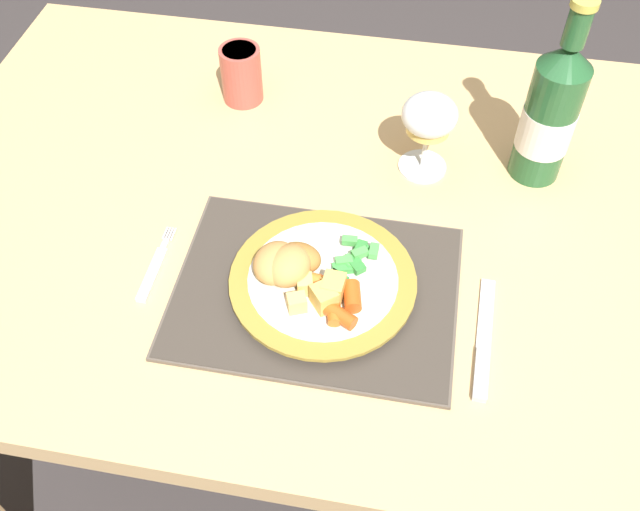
{
  "coord_description": "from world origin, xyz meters",
  "views": [
    {
      "loc": [
        0.05,
        -0.71,
        1.49
      ],
      "look_at": [
        -0.06,
        -0.13,
        0.78
      ],
      "focal_mm": 40.0,
      "sensor_mm": 36.0,
      "label": 1
    }
  ],
  "objects_px": {
    "dining_table": "(372,249)",
    "table_knife": "(483,348)",
    "bottle": "(550,113)",
    "wine_glass": "(429,119)",
    "dinner_plate": "(323,282)",
    "drinking_cup": "(241,73)",
    "fork": "(155,269)"
  },
  "relations": [
    {
      "from": "dinner_plate",
      "to": "dining_table",
      "type": "bearing_deg",
      "value": 72.45
    },
    {
      "from": "fork",
      "to": "table_knife",
      "type": "relative_size",
      "value": 0.71
    },
    {
      "from": "bottle",
      "to": "table_knife",
      "type": "bearing_deg",
      "value": -100.72
    },
    {
      "from": "fork",
      "to": "dining_table",
      "type": "bearing_deg",
      "value": 30.49
    },
    {
      "from": "dinner_plate",
      "to": "table_knife",
      "type": "xyz_separation_m",
      "value": [
        0.21,
        -0.05,
        -0.01
      ]
    },
    {
      "from": "dinner_plate",
      "to": "table_knife",
      "type": "distance_m",
      "value": 0.22
    },
    {
      "from": "drinking_cup",
      "to": "dining_table",
      "type": "bearing_deg",
      "value": -40.71
    },
    {
      "from": "dining_table",
      "to": "bottle",
      "type": "height_order",
      "value": "bottle"
    },
    {
      "from": "wine_glass",
      "to": "dining_table",
      "type": "bearing_deg",
      "value": -120.19
    },
    {
      "from": "fork",
      "to": "bottle",
      "type": "relative_size",
      "value": 0.46
    },
    {
      "from": "dinner_plate",
      "to": "fork",
      "type": "height_order",
      "value": "dinner_plate"
    },
    {
      "from": "table_knife",
      "to": "dining_table",
      "type": "bearing_deg",
      "value": 127.23
    },
    {
      "from": "dinner_plate",
      "to": "table_knife",
      "type": "height_order",
      "value": "dinner_plate"
    },
    {
      "from": "dinner_plate",
      "to": "wine_glass",
      "type": "xyz_separation_m",
      "value": [
        0.11,
        0.26,
        0.08
      ]
    },
    {
      "from": "dining_table",
      "to": "table_knife",
      "type": "bearing_deg",
      "value": -52.77
    },
    {
      "from": "dining_table",
      "to": "dinner_plate",
      "type": "relative_size",
      "value": 5.72
    },
    {
      "from": "bottle",
      "to": "drinking_cup",
      "type": "xyz_separation_m",
      "value": [
        -0.47,
        0.09,
        -0.06
      ]
    },
    {
      "from": "dining_table",
      "to": "bottle",
      "type": "bearing_deg",
      "value": 28.8
    },
    {
      "from": "dinner_plate",
      "to": "bottle",
      "type": "bearing_deg",
      "value": 45.66
    },
    {
      "from": "dining_table",
      "to": "bottle",
      "type": "distance_m",
      "value": 0.32
    },
    {
      "from": "table_knife",
      "to": "wine_glass",
      "type": "distance_m",
      "value": 0.34
    },
    {
      "from": "bottle",
      "to": "drinking_cup",
      "type": "relative_size",
      "value": 3.01
    },
    {
      "from": "fork",
      "to": "table_knife",
      "type": "height_order",
      "value": "table_knife"
    },
    {
      "from": "drinking_cup",
      "to": "dinner_plate",
      "type": "bearing_deg",
      "value": -61.67
    },
    {
      "from": "fork",
      "to": "drinking_cup",
      "type": "distance_m",
      "value": 0.38
    },
    {
      "from": "dining_table",
      "to": "wine_glass",
      "type": "bearing_deg",
      "value": 59.81
    },
    {
      "from": "table_knife",
      "to": "fork",
      "type": "bearing_deg",
      "value": 173.79
    },
    {
      "from": "dining_table",
      "to": "dinner_plate",
      "type": "distance_m",
      "value": 0.2
    },
    {
      "from": "wine_glass",
      "to": "bottle",
      "type": "height_order",
      "value": "bottle"
    },
    {
      "from": "wine_glass",
      "to": "drinking_cup",
      "type": "bearing_deg",
      "value": 159.55
    },
    {
      "from": "dining_table",
      "to": "fork",
      "type": "height_order",
      "value": "fork"
    },
    {
      "from": "dinner_plate",
      "to": "bottle",
      "type": "relative_size",
      "value": 0.85
    }
  ]
}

